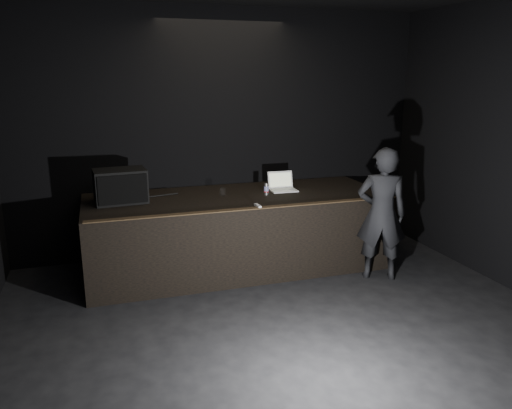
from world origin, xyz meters
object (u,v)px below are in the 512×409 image
Objects in this scene: stage_riser at (238,231)px; stage_monitor at (120,186)px; laptop at (282,185)px; person at (381,214)px; beer_can at (266,189)px.

stage_monitor is (-1.50, 0.10, 0.71)m from stage_riser.
stage_monitor is at bearing -176.84° from laptop.
person is (0.94, -1.09, -0.21)m from laptop.
beer_can is at bearing -10.38° from person.
laptop is at bearing 34.15° from beer_can.
stage_monitor is 1.80× the size of laptop.
laptop is 2.34× the size of beer_can.
laptop is at bearing -24.27° from person.
person is at bearing -30.16° from stage_riser.
beer_can reaches higher than stage_riser.
stage_monitor is at bearing 6.36° from person.
beer_can is at bearing -9.55° from stage_monitor.
beer_can is (1.89, -0.17, -0.13)m from stage_monitor.
person reaches higher than beer_can.
stage_riser is 5.99× the size of stage_monitor.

